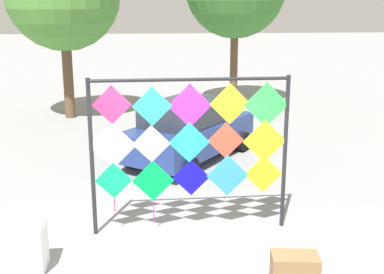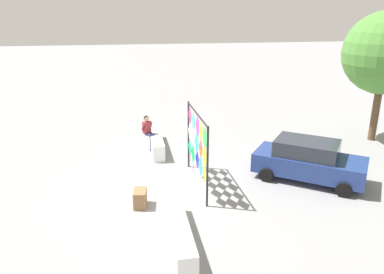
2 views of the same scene
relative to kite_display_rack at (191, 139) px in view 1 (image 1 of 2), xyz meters
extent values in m
plane|color=gray|center=(-0.28, -0.72, -1.63)|extent=(120.00, 120.00, 0.00)
cylinder|color=#232328|center=(-1.64, -0.02, -0.30)|extent=(0.07, 0.07, 2.67)
cylinder|color=#232328|center=(1.61, 0.03, -0.30)|extent=(0.07, 0.07, 2.67)
cylinder|color=#232328|center=(-0.02, 0.00, 0.99)|extent=(3.25, 0.11, 0.06)
cube|color=#10D773|center=(-1.30, -0.03, -0.68)|extent=(0.63, 0.02, 0.63)
cylinder|color=#E5167E|center=(-1.30, -0.02, -1.12)|extent=(0.02, 0.02, 0.25)
cube|color=#06CF4A|center=(-0.64, -0.03, -0.71)|extent=(0.71, 0.02, 0.71)
cylinder|color=#E5169F|center=(-0.64, -0.02, -1.25)|extent=(0.02, 0.02, 0.38)
cube|color=#0F0CD8|center=(0.00, 0.02, -0.68)|extent=(0.64, 0.02, 0.64)
cube|color=#2F8DDA|center=(0.62, 0.01, -0.66)|extent=(0.73, 0.02, 0.73)
cube|color=#C7D01D|center=(1.25, 0.02, -0.66)|extent=(0.66, 0.02, 0.66)
cube|color=white|center=(-1.29, -0.02, -0.08)|extent=(0.76, 0.02, 0.76)
cylinder|color=#E516E5|center=(-1.29, -0.01, -0.65)|extent=(0.02, 0.02, 0.39)
cube|color=white|center=(-0.66, -0.03, -0.06)|extent=(0.63, 0.02, 0.63)
cylinder|color=blue|center=(-0.66, -0.02, -0.49)|extent=(0.02, 0.02, 0.23)
cube|color=#22A0E5|center=(-0.03, 0.00, -0.06)|extent=(0.69, 0.02, 0.69)
cube|color=#E84732|center=(0.58, 0.02, -0.04)|extent=(0.62, 0.02, 0.62)
cylinder|color=#16CCE5|center=(0.58, 0.03, -0.52)|extent=(0.02, 0.02, 0.33)
cube|color=#D1E120|center=(1.24, 0.01, -0.08)|extent=(0.75, 0.02, 0.75)
cube|color=#EF2D6A|center=(-1.28, -0.02, 0.60)|extent=(0.64, 0.02, 0.64)
cylinder|color=#16E5A5|center=(-1.28, -0.01, 0.13)|extent=(0.02, 0.02, 0.29)
cube|color=#25D286|center=(-0.63, -0.01, 0.56)|extent=(0.65, 0.02, 0.65)
cube|color=#D728E0|center=(-0.02, 0.02, 0.56)|extent=(0.73, 0.02, 0.73)
cylinder|color=#21E516|center=(-0.02, 0.03, 0.09)|extent=(0.02, 0.02, 0.21)
cube|color=yellow|center=(0.64, 0.01, 0.58)|extent=(0.68, 0.02, 0.68)
cylinder|color=#1623E5|center=(0.64, 0.02, 0.07)|extent=(0.02, 0.02, 0.34)
cube|color=#36F554|center=(1.25, 0.01, 0.55)|extent=(0.76, 0.02, 0.76)
cube|color=navy|center=(0.31, 4.11, -1.03)|extent=(3.66, 4.10, 0.69)
cube|color=#282D38|center=(0.23, 4.00, -0.40)|extent=(2.48, 2.62, 0.55)
cylinder|color=black|center=(0.44, 5.66, -1.37)|extent=(0.47, 0.54, 0.52)
cylinder|color=black|center=(1.77, 4.66, -1.37)|extent=(0.47, 0.54, 0.52)
cylinder|color=black|center=(-1.15, 3.55, -1.37)|extent=(0.47, 0.54, 0.52)
cylinder|color=black|center=(0.18, 2.56, -1.37)|extent=(0.47, 0.54, 0.52)
cube|color=olive|center=(1.23, -2.06, -1.36)|extent=(0.68, 0.47, 0.55)
cylinder|color=brown|center=(-3.41, 9.26, -0.13)|extent=(0.34, 0.34, 3.01)
sphere|color=#4C8938|center=(-3.60, 9.62, 2.24)|extent=(3.04, 3.04, 3.04)
cylinder|color=brown|center=(2.56, 10.99, 0.00)|extent=(0.29, 0.29, 3.27)
camera|label=1|loc=(-0.68, -8.02, 2.17)|focal=47.07mm
camera|label=2|loc=(11.97, -2.27, 4.29)|focal=34.96mm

